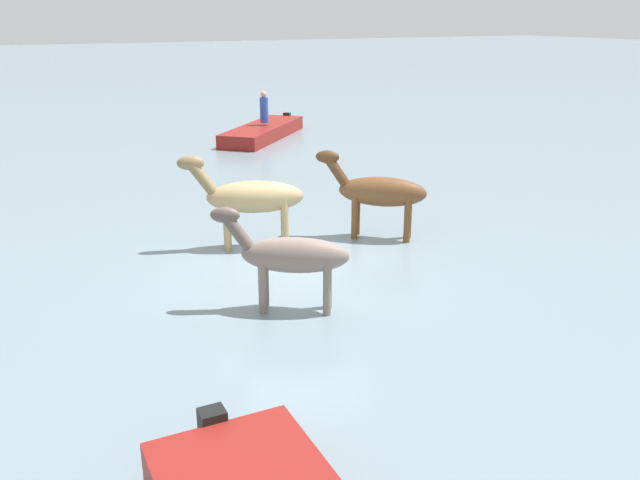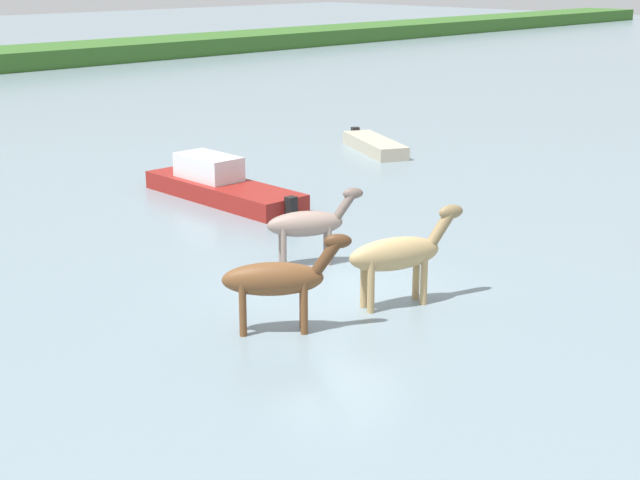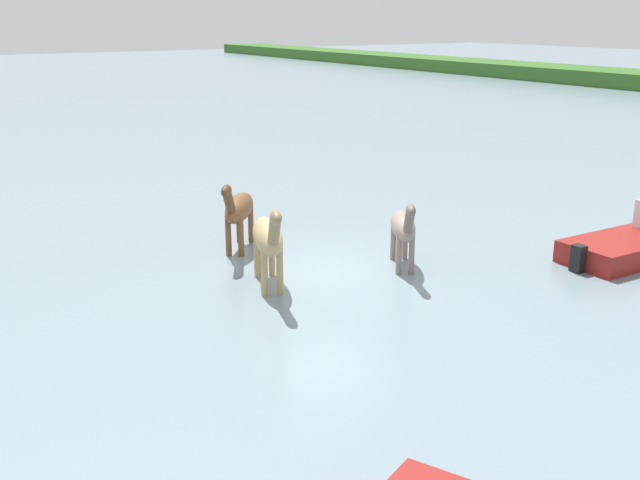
{
  "view_description": "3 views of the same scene",
  "coord_description": "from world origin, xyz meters",
  "views": [
    {
      "loc": [
        4.79,
        10.67,
        4.64
      ],
      "look_at": [
        -0.14,
        0.92,
        0.87
      ],
      "focal_mm": 37.11,
      "sensor_mm": 36.0,
      "label": 1
    },
    {
      "loc": [
        -13.22,
        -13.01,
        6.63
      ],
      "look_at": [
        0.42,
        0.91,
        0.79
      ],
      "focal_mm": 52.32,
      "sensor_mm": 36.0,
      "label": 2
    },
    {
      "loc": [
        13.32,
        -8.66,
        5.53
      ],
      "look_at": [
        0.02,
        -0.16,
        0.76
      ],
      "focal_mm": 41.99,
      "sensor_mm": 36.0,
      "label": 3
    }
  ],
  "objects": [
    {
      "name": "horse_mid_herd",
      "position": [
        -2.45,
        -0.91,
        1.03
      ],
      "size": [
        2.09,
        1.82,
        1.87
      ],
      "rotation": [
        0.0,
        0.0,
        5.59
      ],
      "color": "brown",
      "rests_on": "ground_plane"
    },
    {
      "name": "horse_gray_outer",
      "position": [
        0.2,
        -1.55,
        1.08
      ],
      "size": [
        2.49,
        1.28,
        1.96
      ],
      "rotation": [
        0.0,
        0.0,
        5.92
      ],
      "color": "tan",
      "rests_on": "ground_plane"
    },
    {
      "name": "ground_plane",
      "position": [
        0.0,
        0.0,
        0.0
      ],
      "size": [
        205.18,
        205.18,
        0.0
      ],
      "primitive_type": "plane",
      "color": "gray"
    },
    {
      "name": "horse_rear_stallion",
      "position": [
        0.74,
        1.6,
        0.96
      ],
      "size": [
        2.08,
        1.46,
        1.74
      ],
      "rotation": [
        0.0,
        0.0,
        5.74
      ],
      "color": "gray",
      "rests_on": "ground_plane"
    }
  ]
}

